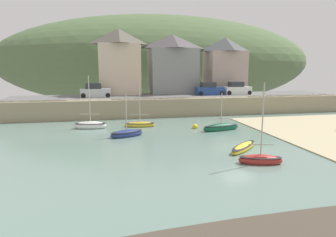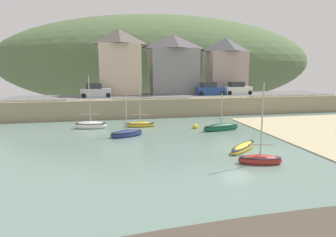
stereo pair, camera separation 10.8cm
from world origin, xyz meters
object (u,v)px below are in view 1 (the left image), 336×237
Objects in this scene: waterfront_building_right at (225,65)px; rowboat_small_beached at (260,159)px; sailboat_nearest_shore at (221,127)px; parked_car_end_of_row at (237,89)px; dinghy_open_wooden at (127,133)px; sailboat_tall_mast at (140,124)px; sailboat_white_hull at (243,147)px; waterfront_building_centre at (173,64)px; mooring_buoy at (195,127)px; sailboat_far_left at (91,125)px; parked_car_by_wall at (209,90)px; parked_car_near_slipway at (95,91)px; waterfront_building_left at (119,61)px.

rowboat_small_beached is at bearing -107.66° from waterfront_building_right.
parked_car_end_of_row reaches higher than sailboat_nearest_shore.
sailboat_tall_mast reaches higher than dinghy_open_wooden.
parked_car_end_of_row is at bearing 23.61° from sailboat_white_hull.
mooring_buoy is (-1.30, -16.88, -6.92)m from waterfront_building_centre.
sailboat_far_left is 1.43× the size of parked_car_by_wall.
rowboat_small_beached is 18.95m from sailboat_far_left.
waterfront_building_centre is at bearing 137.23° from parked_car_by_wall.
sailboat_far_left is 11.33m from mooring_buoy.
sailboat_tall_mast is 19.36m from parked_car_end_of_row.
waterfront_building_centre is 7.56m from parked_car_by_wall.
parked_car_end_of_row is (4.49, 0.00, 0.00)m from parked_car_by_wall.
waterfront_building_centre is at bearing 180.00° from waterfront_building_right.
sailboat_tall_mast is at bearing 143.98° from sailboat_nearest_shore.
parked_car_near_slipway is at bearing -179.09° from parked_car_end_of_row.
sailboat_nearest_shore is 1.13× the size of sailboat_white_hull.
sailboat_far_left reaches higher than rowboat_small_beached.
rowboat_small_beached is 25.39m from parked_car_by_wall.
waterfront_building_centre is 30.00m from rowboat_small_beached.
waterfront_building_right reaches higher than parked_car_end_of_row.
dinghy_open_wooden reaches higher than sailboat_nearest_shore.
waterfront_building_right is 2.07× the size of sailboat_nearest_shore.
waterfront_building_right is 31.37m from rowboat_small_beached.
sailboat_far_left is at bearing -148.37° from parked_car_by_wall.
sailboat_far_left is (-3.91, -14.53, -7.13)m from waterfront_building_left.
parked_car_end_of_row is (17.96, 14.63, 2.93)m from dinghy_open_wooden.
parked_car_end_of_row is (0.26, -4.50, -3.76)m from waterfront_building_right.
waterfront_building_left is 2.40× the size of parked_car_near_slipway.
parked_car_end_of_row is 16.48m from mooring_buoy.
waterfront_building_centre is 1.03× the size of waterfront_building_right.
parked_car_near_slipway is at bearing -128.73° from waterfront_building_left.
waterfront_building_right is 26.91m from dinghy_open_wooden.
parked_car_end_of_row is (21.54, 10.03, 2.88)m from sailboat_far_left.
mooring_buoy is (-0.90, 12.34, -0.11)m from rowboat_small_beached.
waterfront_building_right is 26.61m from sailboat_far_left.
rowboat_small_beached is 3.48m from sailboat_white_hull.
parked_car_end_of_row is at bearing 84.03° from rowboat_small_beached.
sailboat_tall_mast is (-7.07, 11.08, 0.06)m from sailboat_white_hull.
rowboat_small_beached reaches higher than dinghy_open_wooden.
parked_car_end_of_row is at bearing -26.16° from waterfront_building_centre.
waterfront_building_left is 14.53m from parked_car_by_wall.
waterfront_building_left is 1.11× the size of waterfront_building_right.
dinghy_open_wooden is at bearing -139.93° from parked_car_end_of_row.
mooring_buoy is (5.73, -2.20, -0.07)m from sailboat_tall_mast.
waterfront_building_left reaches higher than sailboat_white_hull.
waterfront_building_right is (17.37, -0.00, -0.49)m from waterfront_building_left.
dinghy_open_wooden is at bearing -91.00° from waterfront_building_left.
sailboat_far_left reaches higher than mooring_buoy.
waterfront_building_right is 2.17× the size of parked_car_end_of_row.
mooring_buoy is at bearing -66.98° from waterfront_building_left.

